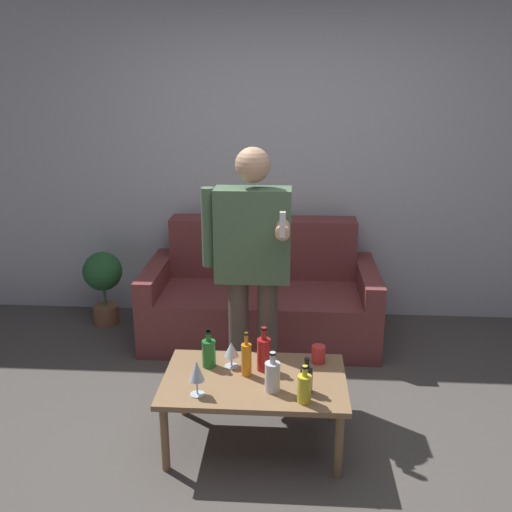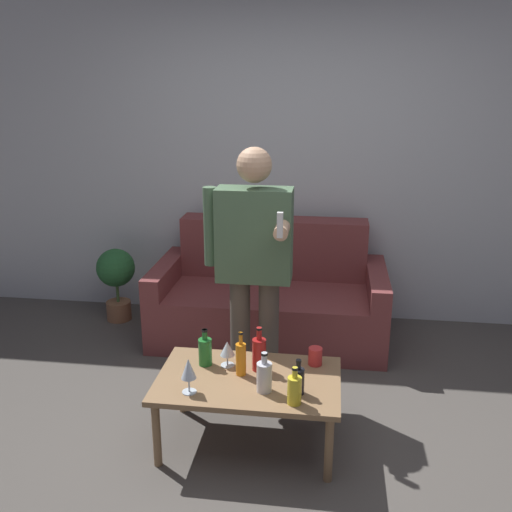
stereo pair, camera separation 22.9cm
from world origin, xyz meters
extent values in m
plane|color=#514C47|center=(0.00, 0.00, 0.00)|extent=(16.00, 16.00, 0.00)
cube|color=silver|center=(0.00, 2.07, 1.35)|extent=(8.00, 0.06, 2.70)
cube|color=brown|center=(-0.19, 1.41, 0.20)|extent=(1.47, 0.62, 0.41)
cube|color=brown|center=(-0.19, 1.84, 0.44)|extent=(1.47, 0.24, 0.88)
cube|color=brown|center=(-0.99, 1.53, 0.29)|extent=(0.14, 0.87, 0.58)
cube|color=brown|center=(0.62, 1.53, 0.29)|extent=(0.14, 0.87, 0.58)
cube|color=#8E6B47|center=(-0.15, 0.18, 0.39)|extent=(0.99, 0.61, 0.03)
cylinder|color=#8E6B47|center=(-0.59, -0.07, 0.19)|extent=(0.04, 0.04, 0.37)
cylinder|color=#8E6B47|center=(0.30, -0.07, 0.19)|extent=(0.04, 0.04, 0.37)
cylinder|color=#8E6B47|center=(-0.59, 0.44, 0.19)|extent=(0.04, 0.04, 0.37)
cylinder|color=#8E6B47|center=(0.30, 0.44, 0.19)|extent=(0.04, 0.04, 0.37)
cylinder|color=silver|center=(-0.04, 0.07, 0.48)|extent=(0.08, 0.08, 0.16)
cylinder|color=silver|center=(-0.04, 0.07, 0.59)|extent=(0.03, 0.03, 0.06)
cylinder|color=black|center=(-0.04, 0.07, 0.62)|extent=(0.03, 0.03, 0.01)
cylinder|color=yellow|center=(0.12, -0.03, 0.48)|extent=(0.07, 0.07, 0.14)
cylinder|color=yellow|center=(0.12, -0.03, 0.58)|extent=(0.03, 0.03, 0.06)
cylinder|color=black|center=(0.12, -0.03, 0.60)|extent=(0.03, 0.03, 0.01)
cylinder|color=#B21E1E|center=(-0.10, 0.28, 0.50)|extent=(0.08, 0.08, 0.18)
cylinder|color=#B21E1E|center=(-0.10, 0.28, 0.62)|extent=(0.03, 0.03, 0.07)
cylinder|color=black|center=(-0.10, 0.28, 0.65)|extent=(0.03, 0.03, 0.01)
cylinder|color=#23752D|center=(-0.41, 0.30, 0.48)|extent=(0.08, 0.08, 0.15)
cylinder|color=#23752D|center=(-0.41, 0.30, 0.59)|extent=(0.03, 0.03, 0.06)
cylinder|color=black|center=(-0.41, 0.30, 0.61)|extent=(0.03, 0.03, 0.01)
cylinder|color=orange|center=(-0.19, 0.22, 0.49)|extent=(0.06, 0.06, 0.18)
cylinder|color=orange|center=(-0.19, 0.22, 0.62)|extent=(0.02, 0.02, 0.07)
cylinder|color=black|center=(-0.19, 0.22, 0.65)|extent=(0.02, 0.02, 0.01)
cylinder|color=black|center=(0.13, 0.07, 0.47)|extent=(0.06, 0.06, 0.14)
cylinder|color=black|center=(0.13, 0.07, 0.57)|extent=(0.02, 0.02, 0.05)
cylinder|color=black|center=(0.13, 0.07, 0.59)|extent=(0.03, 0.03, 0.01)
cylinder|color=silver|center=(-0.28, 0.31, 0.41)|extent=(0.08, 0.08, 0.01)
cylinder|color=silver|center=(-0.28, 0.31, 0.44)|extent=(0.01, 0.01, 0.06)
cone|color=silver|center=(-0.28, 0.31, 0.51)|extent=(0.08, 0.08, 0.08)
cylinder|color=silver|center=(-0.42, 0.00, 0.41)|extent=(0.07, 0.07, 0.01)
cylinder|color=silver|center=(-0.42, 0.00, 0.45)|extent=(0.01, 0.01, 0.08)
cone|color=silver|center=(-0.42, 0.00, 0.54)|extent=(0.08, 0.08, 0.11)
cylinder|color=red|center=(0.21, 0.39, 0.45)|extent=(0.08, 0.08, 0.10)
cylinder|color=brown|center=(-0.28, 0.76, 0.38)|extent=(0.13, 0.13, 0.76)
cylinder|color=brown|center=(-0.10, 0.76, 0.38)|extent=(0.13, 0.13, 0.76)
cube|color=#4C6B4C|center=(-0.19, 0.76, 1.04)|extent=(0.46, 0.20, 0.57)
sphere|color=tan|center=(-0.19, 0.76, 1.46)|extent=(0.21, 0.21, 0.21)
cylinder|color=#4C6B4C|center=(-0.46, 0.76, 1.09)|extent=(0.08, 0.08, 0.48)
cylinder|color=tan|center=(-0.01, 0.62, 1.13)|extent=(0.08, 0.27, 0.08)
cube|color=white|center=(-0.01, 0.46, 1.19)|extent=(0.03, 0.03, 0.14)
cylinder|color=#936042|center=(-1.47, 1.71, 0.08)|extent=(0.20, 0.20, 0.16)
cylinder|color=#476B38|center=(-1.47, 1.71, 0.25)|extent=(0.02, 0.02, 0.19)
sphere|color=#286633|center=(-1.47, 1.71, 0.46)|extent=(0.31, 0.31, 0.31)
camera|label=1|loc=(0.04, -2.53, 1.96)|focal=40.00mm
camera|label=2|loc=(0.27, -2.51, 1.96)|focal=40.00mm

